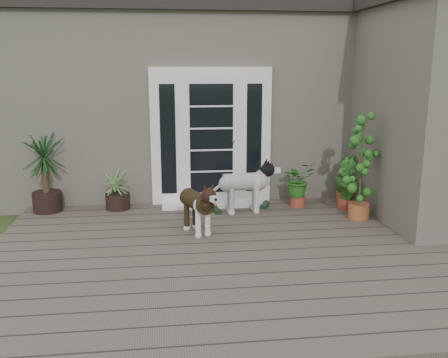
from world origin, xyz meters
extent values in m
cube|color=#6B5B4C|center=(0.00, 0.40, 0.06)|extent=(6.20, 4.60, 0.12)
cube|color=#665E54|center=(0.00, 4.65, 1.55)|extent=(7.40, 4.00, 3.10)
cube|color=#2D2826|center=(0.00, 4.65, 3.20)|extent=(7.60, 4.20, 0.20)
cube|color=#665E54|center=(2.90, 1.50, 1.55)|extent=(1.60, 2.40, 3.10)
cube|color=white|center=(-0.20, 2.60, 1.19)|extent=(1.90, 0.14, 2.15)
cube|color=white|center=(-0.20, 2.40, 0.14)|extent=(1.60, 0.40, 0.05)
imported|color=#19581B|center=(1.13, 2.20, 0.44)|extent=(0.63, 0.63, 0.64)
imported|color=#1D4C15|center=(1.84, 2.00, 0.40)|extent=(0.45, 0.45, 0.55)
imported|color=#184D16|center=(1.98, 2.40, 0.44)|extent=(0.44, 0.44, 0.64)
camera|label=1|loc=(-0.94, -5.10, 2.31)|focal=39.53mm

